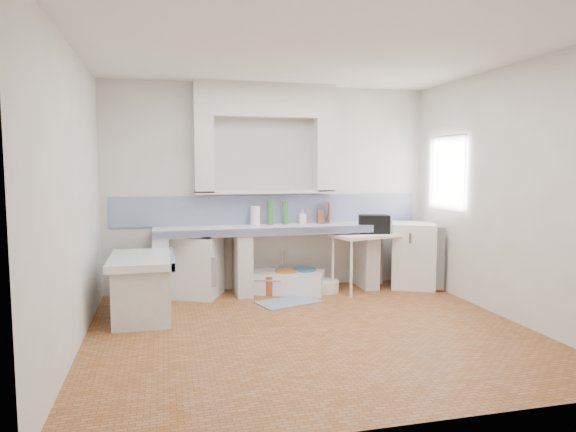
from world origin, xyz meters
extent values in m
plane|color=#9B5F36|center=(0.00, 0.00, 0.00)|extent=(4.50, 4.50, 0.00)
plane|color=silver|center=(0.00, 0.00, 2.80)|extent=(4.50, 4.50, 0.00)
plane|color=silver|center=(0.00, 2.00, 1.40)|extent=(4.50, 0.00, 4.50)
plane|color=silver|center=(0.00, -2.00, 1.40)|extent=(4.50, 0.00, 4.50)
plane|color=silver|center=(-2.25, 0.00, 1.40)|extent=(0.00, 4.50, 4.50)
plane|color=silver|center=(2.25, 0.00, 1.40)|extent=(0.00, 4.50, 4.50)
cube|color=silver|center=(-0.10, 1.88, 2.58)|extent=(1.90, 0.25, 0.45)
cube|color=#3D2713|center=(2.42, 1.20, 1.60)|extent=(0.35, 0.86, 1.06)
cube|color=white|center=(2.28, 1.20, 1.98)|extent=(0.01, 0.84, 0.24)
cube|color=white|center=(-0.10, 1.70, 0.86)|extent=(3.00, 0.60, 0.08)
cube|color=navy|center=(-0.10, 1.42, 0.86)|extent=(3.00, 0.04, 0.10)
cube|color=silver|center=(-1.50, 1.70, 0.41)|extent=(0.20, 0.55, 0.82)
cube|color=silver|center=(-0.45, 1.70, 0.41)|extent=(0.20, 0.55, 0.82)
cube|color=silver|center=(1.30, 1.70, 0.41)|extent=(0.20, 0.55, 0.82)
cube|color=white|center=(-1.70, 0.90, 0.66)|extent=(0.70, 1.10, 0.08)
cube|color=silver|center=(-1.70, 0.90, 0.31)|extent=(0.60, 1.00, 0.62)
cube|color=navy|center=(-1.37, 0.90, 0.66)|extent=(0.04, 1.10, 0.10)
cube|color=navy|center=(0.00, 1.99, 1.10)|extent=(4.27, 0.03, 0.40)
cube|color=white|center=(-1.05, 1.71, 0.40)|extent=(0.74, 0.73, 0.79)
cube|color=white|center=(0.14, 1.68, 0.12)|extent=(1.15, 0.90, 0.24)
cube|color=white|center=(1.24, 1.49, 0.39)|extent=(1.04, 0.75, 0.04)
cube|color=white|center=(1.94, 1.53, 0.45)|extent=(0.78, 0.78, 0.91)
cylinder|color=#AC4924|center=(-0.08, 1.61, 0.13)|extent=(0.33, 0.33, 0.26)
cylinder|color=orange|center=(0.14, 1.66, 0.15)|extent=(0.34, 0.34, 0.30)
cylinder|color=#2E6AA9|center=(0.40, 1.71, 0.15)|extent=(0.37, 0.37, 0.30)
cylinder|color=white|center=(0.65, 1.56, 0.08)|extent=(0.51, 0.51, 0.15)
cylinder|color=silver|center=(-0.01, 1.85, 0.15)|extent=(0.09, 0.09, 0.31)
cylinder|color=silver|center=(0.21, 1.85, 0.14)|extent=(0.10, 0.10, 0.27)
cube|color=black|center=(1.33, 1.50, 0.91)|extent=(0.44, 0.31, 0.25)
cylinder|color=#347430|center=(-0.04, 1.85, 1.07)|extent=(0.09, 0.09, 0.35)
cylinder|color=#347430|center=(0.17, 1.85, 1.06)|extent=(0.08, 0.08, 0.32)
cube|color=brown|center=(0.68, 1.85, 0.99)|extent=(0.09, 0.08, 0.19)
cube|color=brown|center=(0.80, 1.85, 1.04)|extent=(0.07, 0.21, 0.29)
cylinder|color=white|center=(-0.25, 1.85, 1.03)|extent=(0.15, 0.15, 0.26)
imported|color=white|center=(0.41, 1.85, 1.00)|extent=(0.10, 0.10, 0.21)
cube|color=#2D4984|center=(0.04, 1.13, 0.01)|extent=(0.85, 0.64, 0.01)
camera|label=1|loc=(-1.45, -4.92, 1.69)|focal=31.80mm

